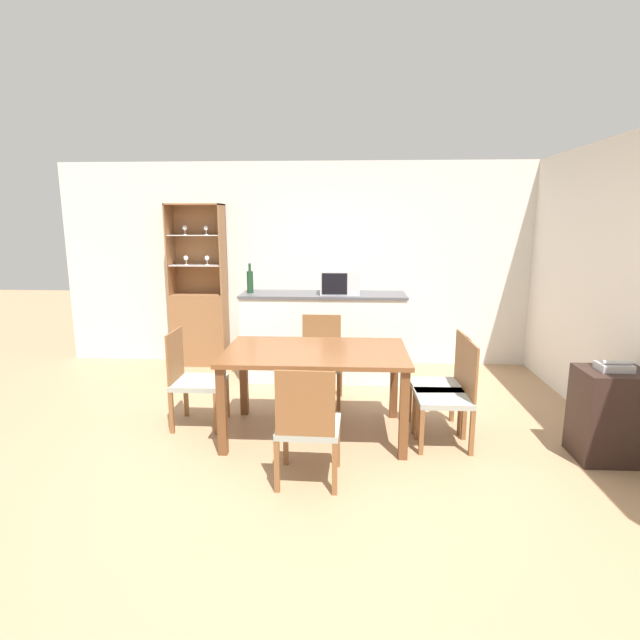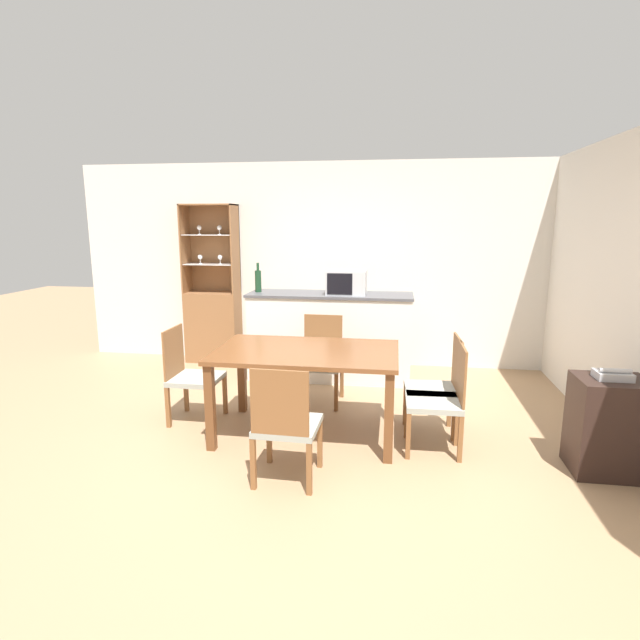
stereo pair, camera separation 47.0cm
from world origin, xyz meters
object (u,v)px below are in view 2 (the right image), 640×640
Objects in this scene: dining_chair_side_left_far at (191,376)px; telephone at (613,375)px; wine_bottle at (258,280)px; side_cabinet at (608,426)px; dining_chair_head_far at (321,361)px; microwave at (347,282)px; display_cabinet at (213,315)px; dining_chair_head_near at (286,424)px; dining_chair_side_right_near at (440,399)px; dining_chair_side_right_far at (437,387)px; dining_table at (306,361)px.

dining_chair_side_left_far is 3.45m from telephone.
wine_bottle is 3.78m from side_cabinet.
dining_chair_head_far is 1.05m from microwave.
display_cabinet is 2.32× the size of dining_chair_head_far.
telephone is (3.15, -1.93, -0.40)m from wine_bottle.
wine_bottle is at bearing -40.22° from dining_chair_head_far.
microwave is (0.18, 0.75, 0.72)m from dining_chair_head_far.
microwave reaches higher than dining_chair_head_near.
dining_chair_side_left_far reaches higher than side_cabinet.
dining_chair_head_far is 1.00× the size of dining_chair_side_right_near.
dining_chair_side_right_far and dining_chair_head_near have the same top height.
display_cabinet is 2.32× the size of dining_chair_side_right_near.
side_cabinet is at bearing -8.16° from dining_table.
telephone reaches higher than side_cabinet.
dining_chair_head_near and dining_chair_head_far have the same top height.
dining_table is 1.76× the size of dining_chair_side_right_far.
wine_bottle is at bearing 118.24° from dining_table.
dining_table is at bearing -61.76° from wine_bottle.
side_cabinet is 3.03× the size of telephone.
display_cabinet reaches higher than microwave.
dining_chair_side_left_far is at bearing -132.18° from microwave.
dining_chair_side_right_near is at bearing 177.19° from dining_chair_side_right_far.
microwave reaches higher than dining_chair_head_far.
dining_chair_head_far is (0.00, 1.64, 0.00)m from dining_chair_head_near.
dining_chair_head_near is (-0.00, -0.82, -0.23)m from dining_table.
display_cabinet is at bearing 51.46° from dining_chair_side_right_far.
dining_chair_side_left_far is 2.24m from dining_chair_side_right_near.
dining_chair_side_right_far reaches higher than dining_table.
dining_chair_side_right_near is (2.73, -2.25, -0.18)m from display_cabinet.
dining_table is 1.14m from dining_chair_side_right_far.
dining_chair_side_left_far reaches higher than telephone.
wine_bottle reaches higher than dining_chair_head_far.
microwave is at bearing 137.87° from telephone.
dining_chair_head_far is at bearing 91.71° from dining_chair_head_near.
display_cabinet is 2.32× the size of dining_chair_head_near.
dining_chair_side_right_far is 1.84m from microwave.
dining_chair_head_near reaches higher than dining_table.
display_cabinet is at bearing 147.99° from telephone.
dining_chair_side_right_near is at bearing -61.66° from microwave.
dining_chair_side_left_far is 1.00× the size of dining_chair_side_right_far.
display_cabinet reaches higher than dining_chair_side_right_near.
telephone reaches higher than dining_table.
dining_chair_side_right_far is 1.47m from dining_chair_head_near.
dining_chair_side_right_far is at bearing -36.39° from wine_bottle.
dining_chair_side_left_far is (0.51, -1.96, -0.18)m from display_cabinet.
dining_table is 6.51× the size of telephone.
dining_table is 1.76× the size of dining_chair_head_far.
dining_chair_side_left_far is 2.22m from dining_chair_side_right_far.
display_cabinet is 2.32× the size of dining_chair_side_right_far.
dining_chair_side_right_near reaches higher than telephone.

